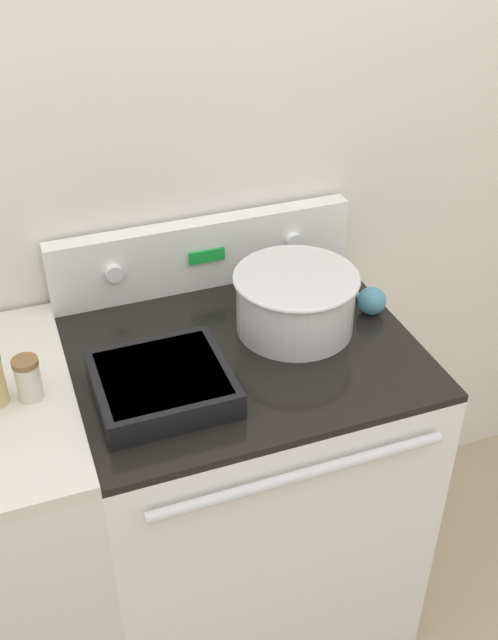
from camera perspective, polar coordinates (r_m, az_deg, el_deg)
kitchen_wall at (r=1.79m, az=-4.39°, el=12.98°), size 8.00×0.05×2.50m
stove_range at (r=1.97m, az=-0.39°, el=-12.78°), size 0.76×0.66×0.91m
control_panel at (r=1.85m, az=-3.52°, el=5.10°), size 0.76×0.07×0.18m
mixing_bowl at (r=1.69m, az=3.56°, el=1.64°), size 0.29×0.29×0.14m
casserole_dish at (r=1.53m, az=-6.62°, el=-4.75°), size 0.27×0.25×0.06m
ladle at (r=1.80m, az=9.12°, el=1.60°), size 0.07×0.26×0.07m
spice_jar_brown_cap at (r=1.55m, az=-16.48°, el=-4.29°), size 0.05×0.05×0.09m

